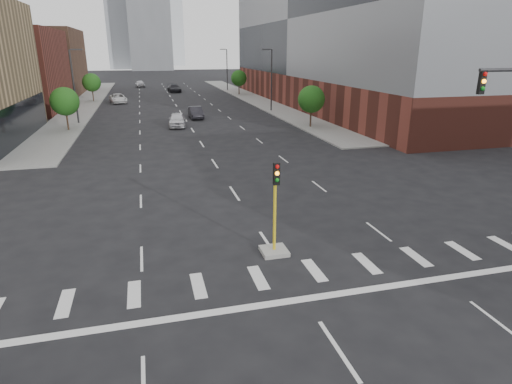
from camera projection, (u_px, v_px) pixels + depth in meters
name	position (u px, v px, depth m)	size (l,w,h in m)	color
sidewalk_left_far	(87.00, 102.00, 76.00)	(5.00, 92.00, 0.15)	gray
sidewalk_right_far	(251.00, 98.00, 83.17)	(5.00, 92.00, 0.15)	gray
building_left_far_b	(28.00, 62.00, 87.48)	(20.00, 24.00, 13.00)	brown
building_right_main	(356.00, 37.00, 70.32)	(24.00, 70.00, 22.00)	brown
tower_mid	(149.00, 18.00, 188.23)	(18.00, 18.00, 44.00)	slate
median_traffic_signal	(275.00, 234.00, 19.62)	(1.20, 1.20, 4.40)	#999993
streetlight_right_a	(271.00, 78.00, 63.79)	(1.60, 0.22, 9.07)	#2D2D30
streetlight_right_b	(227.00, 68.00, 95.90)	(1.60, 0.22, 9.07)	#2D2D30
streetlight_left	(74.00, 83.00, 52.79)	(1.60, 0.22, 9.07)	#2D2D30
tree_left_near	(65.00, 101.00, 48.57)	(3.20, 3.20, 4.85)	#382619
tree_left_far	(91.00, 82.00, 76.10)	(3.20, 3.20, 4.85)	#382619
tree_right_near	(311.00, 99.00, 50.68)	(3.20, 3.20, 4.85)	#382619
tree_right_far	(239.00, 78.00, 87.38)	(3.20, 3.20, 4.85)	#382619
car_near_left	(177.00, 120.00, 52.23)	(2.00, 4.96, 1.69)	silver
car_mid_right	(196.00, 113.00, 58.53)	(1.67, 4.78, 1.57)	#232228
car_far_left	(118.00, 98.00, 75.29)	(2.62, 5.69, 1.58)	silver
car_deep_right	(174.00, 88.00, 94.14)	(2.35, 5.79, 1.68)	black
car_distant	(140.00, 84.00, 106.96)	(1.97, 4.90, 1.67)	silver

